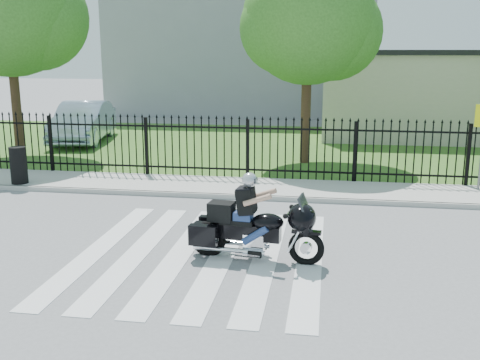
# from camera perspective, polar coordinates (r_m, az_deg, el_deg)

# --- Properties ---
(ground) EXTENTS (120.00, 120.00, 0.00)m
(ground) POSITION_cam_1_polar(r_m,az_deg,el_deg) (10.55, -3.96, -7.55)
(ground) COLOR slate
(ground) RESTS_ON ground
(crosswalk) EXTENTS (5.00, 5.50, 0.01)m
(crosswalk) POSITION_cam_1_polar(r_m,az_deg,el_deg) (10.55, -3.96, -7.52)
(crosswalk) COLOR silver
(crosswalk) RESTS_ON ground
(sidewalk) EXTENTS (40.00, 2.00, 0.12)m
(sidewalk) POSITION_cam_1_polar(r_m,az_deg,el_deg) (15.23, 0.23, -0.77)
(sidewalk) COLOR #ADAAA3
(sidewalk) RESTS_ON ground
(curb) EXTENTS (40.00, 0.12, 0.12)m
(curb) POSITION_cam_1_polar(r_m,az_deg,el_deg) (14.27, -0.38, -1.73)
(curb) COLOR #ADAAA3
(curb) RESTS_ON ground
(grass_strip) EXTENTS (40.00, 12.00, 0.02)m
(grass_strip) POSITION_cam_1_polar(r_m,az_deg,el_deg) (22.04, 3.02, 3.43)
(grass_strip) COLOR #316221
(grass_strip) RESTS_ON ground
(iron_fence) EXTENTS (26.00, 0.04, 1.80)m
(iron_fence) POSITION_cam_1_polar(r_m,az_deg,el_deg) (16.02, 0.78, 3.01)
(iron_fence) COLOR black
(iron_fence) RESTS_ON ground
(tree_left) EXTENTS (4.80, 4.80, 7.58)m
(tree_left) POSITION_cam_1_polar(r_m,az_deg,el_deg) (21.11, -22.57, 16.12)
(tree_left) COLOR #382316
(tree_left) RESTS_ON ground
(tree_mid) EXTENTS (4.20, 4.20, 6.78)m
(tree_mid) POSITION_cam_1_polar(r_m,az_deg,el_deg) (18.65, 6.95, 15.95)
(tree_mid) COLOR #382316
(tree_mid) RESTS_ON ground
(building_low) EXTENTS (10.00, 6.00, 3.50)m
(building_low) POSITION_cam_1_polar(r_m,az_deg,el_deg) (26.12, 19.65, 8.06)
(building_low) COLOR #B7B098
(building_low) RESTS_ON ground
(building_low_roof) EXTENTS (10.20, 6.20, 0.20)m
(building_low_roof) POSITION_cam_1_polar(r_m,az_deg,el_deg) (26.04, 19.97, 12.11)
(building_low_roof) COLOR black
(building_low_roof) RESTS_ON building_low
(building_tall) EXTENTS (15.00, 10.00, 12.00)m
(building_tall) POSITION_cam_1_polar(r_m,az_deg,el_deg) (36.07, 0.64, 16.76)
(building_tall) COLOR gray
(building_tall) RESTS_ON ground
(motorcycle_rider) EXTENTS (2.48, 0.95, 1.64)m
(motorcycle_rider) POSITION_cam_1_polar(r_m,az_deg,el_deg) (10.08, 1.23, -4.46)
(motorcycle_rider) COLOR black
(motorcycle_rider) RESTS_ON ground
(parked_car) EXTENTS (2.57, 5.17, 1.63)m
(parked_car) POSITION_cam_1_polar(r_m,az_deg,el_deg) (23.85, -15.65, 5.70)
(parked_car) COLOR #ADC1DA
(parked_car) RESTS_ON grass_strip
(litter_bin) EXTENTS (0.56, 0.56, 1.01)m
(litter_bin) POSITION_cam_1_polar(r_m,az_deg,el_deg) (16.52, -21.58, 1.41)
(litter_bin) COLOR black
(litter_bin) RESTS_ON sidewalk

